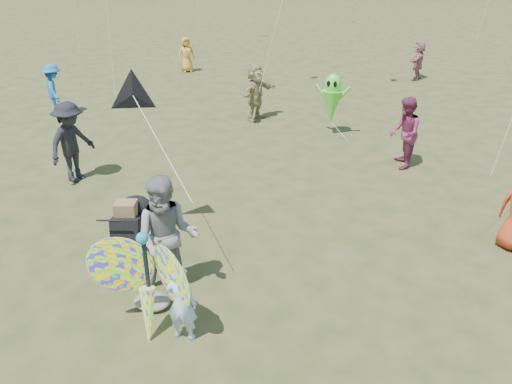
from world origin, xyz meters
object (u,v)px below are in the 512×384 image
child_girl (182,303)px  crowd_b (71,142)px  crowd_e (405,133)px  crowd_g (186,55)px  butterfly_kite (147,285)px  crowd_d (256,92)px  adult_man (167,238)px  crowd_i (54,90)px  crowd_j (418,60)px  jogging_stroller (131,225)px  alien_kite (332,101)px

child_girl → crowd_b: size_ratio=0.63×
crowd_e → child_girl: bearing=-28.8°
child_girl → crowd_g: size_ratio=0.79×
crowd_g → butterfly_kite: size_ratio=0.83×
crowd_d → crowd_g: bearing=58.8°
adult_man → crowd_i: size_ratio=1.22×
butterfly_kite → crowd_b: bearing=136.7°
crowd_b → crowd_j: crowd_b is taller
crowd_d → jogging_stroller: size_ratio=1.52×
crowd_d → butterfly_kite: crowd_d is taller
crowd_g → jogging_stroller: crowd_g is taller
crowd_e → butterfly_kite: bearing=-32.1°
crowd_b → alien_kite: size_ratio=1.05×
crowd_i → crowd_j: 13.70m
crowd_b → crowd_e: (6.95, 3.21, -0.06)m
crowd_e → crowd_j: 9.53m
child_girl → crowd_g: (-7.23, 14.90, 0.15)m
adult_man → jogging_stroller: 1.32m
adult_man → crowd_j: 16.03m
adult_man → crowd_d: bearing=78.6°
adult_man → crowd_e: adult_man is taller
jogging_stroller → child_girl: bearing=-59.8°
crowd_e → crowd_i: size_ratio=1.08×
crowd_i → alien_kite: bearing=-129.3°
adult_man → crowd_g: size_ratio=1.33×
crowd_b → jogging_stroller: size_ratio=1.63×
crowd_g → crowd_i: size_ratio=0.91×
jogging_stroller → crowd_b: bearing=123.6°
butterfly_kite → alien_kite: 8.90m
child_girl → crowd_b: crowd_b is taller
adult_man → crowd_b: bearing=120.9°
crowd_e → jogging_stroller: crowd_e is taller
child_girl → crowd_i: crowd_i is taller
crowd_g → alien_kite: 9.62m
crowd_d → jogging_stroller: (0.54, -7.96, -0.24)m
crowd_d → crowd_i: (-6.19, -1.54, -0.06)m
jogging_stroller → butterfly_kite: bearing=-69.9°
crowd_g → crowd_j: crowd_j is taller
child_girl → adult_man: adult_man is taller
child_girl → jogging_stroller: (-1.70, 1.53, 0.04)m
crowd_g → crowd_i: bearing=-137.6°
crowd_g → jogging_stroller: 14.47m
adult_man → butterfly_kite: bearing=-102.3°
crowd_i → alien_kite: size_ratio=0.91×
alien_kite → crowd_b: bearing=-134.5°
crowd_g → butterfly_kite: (6.76, -14.94, 0.06)m
child_girl → crowd_i: bearing=-47.7°
jogging_stroller → alien_kite: alien_kite is taller
crowd_e → crowd_g: size_ratio=1.18×
crowd_i → jogging_stroller: 9.30m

